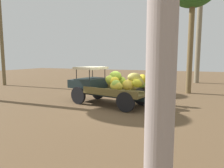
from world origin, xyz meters
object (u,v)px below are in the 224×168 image
at_px(farmer, 151,85).
at_px(loose_banana_bunch, 159,99).
at_px(truck, 108,85).
at_px(wooden_crate, 162,104).

distance_m(farmer, loose_banana_bunch, 1.09).
distance_m(truck, wooden_crate, 2.80).
distance_m(truck, loose_banana_bunch, 2.87).
bearing_deg(loose_banana_bunch, farmer, 61.28).
distance_m(farmer, wooden_crate, 1.23).
relative_size(farmer, wooden_crate, 3.56).
bearing_deg(farmer, wooden_crate, 71.92).
bearing_deg(loose_banana_bunch, truck, 30.86).
height_order(truck, wooden_crate, truck).
height_order(truck, farmer, truck).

